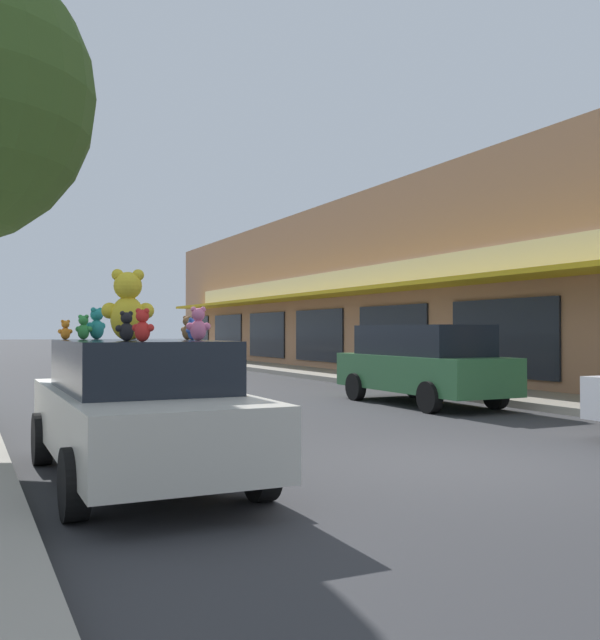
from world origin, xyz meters
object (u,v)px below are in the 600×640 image
Objects in this scene: teddy_bear_brown at (187,328)px; teddy_bear_black at (126,327)px; teddy_bear_pink at (198,324)px; teddy_bear_teal at (97,324)px; teddy_bear_white at (135,329)px; teddy_bear_giant at (128,306)px; teddy_bear_orange at (65,330)px; teddy_bear_green at (84,327)px; parked_car_far_center at (421,362)px; plush_art_car at (139,407)px; teddy_bear_blue at (192,329)px; teddy_bear_red at (143,326)px.

teddy_bear_black is at bearing 103.01° from teddy_bear_brown.
teddy_bear_black is 0.75m from teddy_bear_pink.
teddy_bear_black is 0.78× the size of teddy_bear_teal.
teddy_bear_pink is at bearing 99.79° from teddy_bear_white.
teddy_bear_brown is at bearing 119.41° from teddy_bear_white.
teddy_bear_giant is at bearing 70.93° from teddy_bear_white.
teddy_bear_black is at bearing 91.78° from teddy_bear_giant.
teddy_bear_giant is 0.50m from teddy_bear_black.
teddy_bear_orange is at bearing 35.84° from teddy_bear_brown.
teddy_bear_pink reaches higher than teddy_bear_orange.
teddy_bear_teal reaches higher than teddy_bear_white.
teddy_bear_green is 0.06× the size of parked_car_far_center.
teddy_bear_giant is 0.16× the size of parked_car_far_center.
teddy_bear_white is 0.69× the size of teddy_bear_teal.
teddy_bear_black is at bearing 56.61° from teddy_bear_teal.
teddy_bear_giant is 1.97× the size of teddy_bear_teal.
teddy_bear_pink is at bearing 141.63° from teddy_bear_brown.
teddy_bear_giant is at bearing -158.99° from plush_art_car.
teddy_bear_orange is (-0.51, 0.93, -0.25)m from teddy_bear_giant.
teddy_bear_green is at bearing 9.79° from teddy_bear_teal.
teddy_bear_brown is 0.06× the size of parked_car_far_center.
teddy_bear_black is (-0.41, -1.50, 0.02)m from teddy_bear_white.
teddy_bear_green is (-1.03, 0.88, 0.02)m from teddy_bear_blue.
plush_art_car is at bearing 86.94° from teddy_bear_brown.
teddy_bear_green is at bearing -58.26° from teddy_bear_giant.
teddy_bear_teal is at bearing 17.33° from teddy_bear_brown.
teddy_bear_black is at bearing 99.21° from teddy_bear_orange.
teddy_bear_teal is at bearing 102.88° from plush_art_car.
teddy_bear_brown is (0.83, 1.36, -0.02)m from teddy_bear_red.
teddy_bear_giant is at bearing 145.05° from teddy_bear_green.
teddy_bear_brown is (0.87, -0.80, -0.05)m from teddy_bear_teal.
teddy_bear_blue reaches higher than parked_car_far_center.
teddy_bear_giant is at bearing -48.94° from teddy_bear_red.
teddy_bear_black is 1.01m from teddy_bear_blue.
teddy_bear_teal is 1.54× the size of teddy_bear_blue.
teddy_bear_teal is 0.46m from teddy_bear_orange.
teddy_bear_green is at bearing -35.91° from teddy_bear_pink.
teddy_bear_red is (-0.20, -1.04, 0.85)m from plush_art_car.
teddy_bear_green is (-0.30, 1.00, -0.22)m from teddy_bear_giant.
plush_art_car is 5.97× the size of teddy_bear_giant.
teddy_bear_blue is (0.81, 1.11, -0.03)m from teddy_bear_red.
teddy_bear_giant is 0.78m from teddy_bear_blue.
teddy_bear_blue is 0.05× the size of parked_car_far_center.
teddy_bear_red is (-0.71, -0.59, -0.02)m from teddy_bear_pink.
teddy_bear_giant is 0.87m from teddy_bear_brown.
teddy_bear_blue is at bearing -80.67° from teddy_bear_red.
teddy_bear_red is (0.03, -0.56, 0.01)m from teddy_bear_black.
teddy_bear_white is (0.31, 1.07, -0.23)m from teddy_bear_giant.
teddy_bear_pink is (0.51, -0.45, 0.87)m from plush_art_car.
teddy_bear_red is at bearing 60.05° from teddy_bear_pink.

